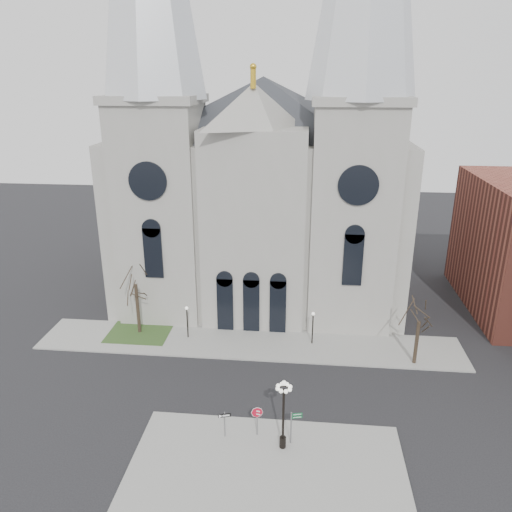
# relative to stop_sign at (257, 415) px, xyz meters

# --- Properties ---
(ground) EXTENTS (160.00, 160.00, 0.00)m
(ground) POSITION_rel_stop_sign_xyz_m (-2.07, 1.77, -1.81)
(ground) COLOR black
(ground) RESTS_ON ground
(sidewalk_near) EXTENTS (18.00, 10.00, 0.14)m
(sidewalk_near) POSITION_rel_stop_sign_xyz_m (0.93, -3.23, -1.74)
(sidewalk_near) COLOR gray
(sidewalk_near) RESTS_ON ground
(sidewalk_far) EXTENTS (40.00, 6.00, 0.14)m
(sidewalk_far) POSITION_rel_stop_sign_xyz_m (-2.07, 12.77, -1.74)
(sidewalk_far) COLOR gray
(sidewalk_far) RESTS_ON ground
(grass_patch) EXTENTS (6.00, 5.00, 0.18)m
(grass_patch) POSITION_rel_stop_sign_xyz_m (-13.07, 13.77, -1.72)
(grass_patch) COLOR #2F4E21
(grass_patch) RESTS_ON ground
(cathedral) EXTENTS (33.00, 26.66, 54.00)m
(cathedral) POSITION_rel_stop_sign_xyz_m (-2.07, 24.63, 16.67)
(cathedral) COLOR gray
(cathedral) RESTS_ON ground
(tree_left) EXTENTS (3.20, 3.20, 7.50)m
(tree_left) POSITION_rel_stop_sign_xyz_m (-13.07, 13.77, 3.78)
(tree_left) COLOR black
(tree_left) RESTS_ON ground
(tree_right) EXTENTS (3.20, 3.20, 6.00)m
(tree_right) POSITION_rel_stop_sign_xyz_m (12.93, 10.77, 2.66)
(tree_right) COLOR black
(tree_right) RESTS_ON ground
(ped_lamp_left) EXTENTS (0.32, 0.32, 3.26)m
(ped_lamp_left) POSITION_rel_stop_sign_xyz_m (-8.07, 13.27, 0.52)
(ped_lamp_left) COLOR black
(ped_lamp_left) RESTS_ON sidewalk_far
(ped_lamp_right) EXTENTS (0.32, 0.32, 3.26)m
(ped_lamp_right) POSITION_rel_stop_sign_xyz_m (3.93, 13.27, 0.52)
(ped_lamp_right) COLOR black
(ped_lamp_right) RESTS_ON sidewalk_far
(stop_sign) EXTENTS (0.83, 0.19, 2.32)m
(stop_sign) POSITION_rel_stop_sign_xyz_m (0.00, 0.00, 0.00)
(stop_sign) COLOR slate
(stop_sign) RESTS_ON sidewalk_near
(globe_lamp) EXTENTS (1.51, 1.51, 5.30)m
(globe_lamp) POSITION_rel_stop_sign_xyz_m (1.86, -1.08, 1.66)
(globe_lamp) COLOR black
(globe_lamp) RESTS_ON sidewalk_near
(one_way_sign) EXTENTS (0.87, 0.26, 2.02)m
(one_way_sign) POSITION_rel_stop_sign_xyz_m (-2.24, -0.39, -0.29)
(one_way_sign) COLOR slate
(one_way_sign) RESTS_ON sidewalk_near
(street_name_sign) EXTENTS (0.79, 0.25, 2.52)m
(street_name_sign) POSITION_rel_stop_sign_xyz_m (2.47, -0.59, -0.20)
(street_name_sign) COLOR slate
(street_name_sign) RESTS_ON sidewalk_near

